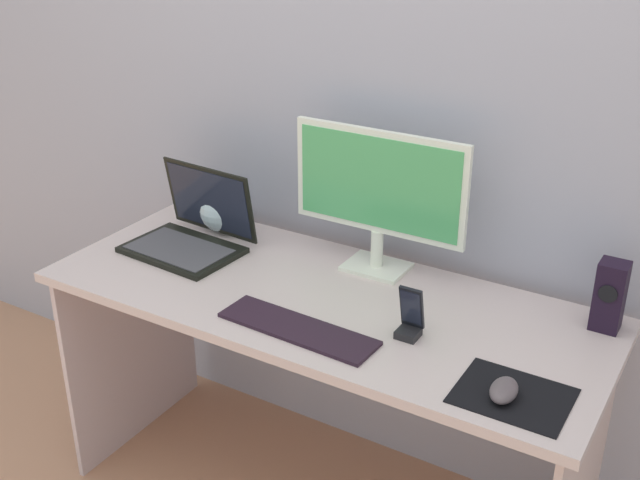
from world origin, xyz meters
The scene contains 10 objects.
wall_back centered at (0.00, 0.37, 1.25)m, with size 6.00×0.04×2.50m, color #A6A8B6.
desk centered at (0.00, 0.00, 0.60)m, with size 1.57×0.63×0.75m.
monitor centered at (0.05, 0.22, 0.99)m, with size 0.53×0.14×0.42m.
speaker_right centered at (0.71, 0.23, 0.84)m, with size 0.07×0.07×0.19m.
laptop centered at (-0.50, 0.06, 0.80)m, with size 0.36×0.30×0.24m.
fishbowl centered at (-0.50, 0.21, 0.82)m, with size 0.15×0.15×0.15m, color silver.
keyboard_external centered at (0.04, -0.19, 0.75)m, with size 0.43×0.12×0.01m, color black.
mousepad centered at (0.60, -0.18, 0.75)m, with size 0.25×0.20×0.00m, color black.
mouse centered at (0.58, -0.20, 0.77)m, with size 0.06×0.10×0.04m, color #574C4F.
phone_in_dock centered at (0.30, -0.07, 0.80)m, with size 0.06×0.06×0.14m.
Camera 1 is at (0.98, -1.63, 1.80)m, focal length 44.38 mm.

